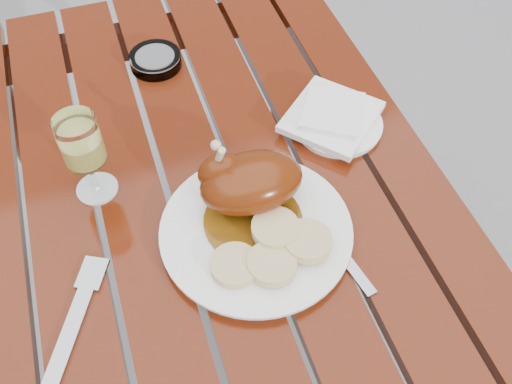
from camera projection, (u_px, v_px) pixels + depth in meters
ground at (225, 362)px, 1.54m from camera, size 60.00×60.00×0.00m
table at (217, 299)px, 1.24m from camera, size 0.80×1.20×0.75m
dinner_plate at (256, 232)px, 0.89m from camera, size 0.34×0.34×0.02m
roast_duck at (247, 183)px, 0.88m from camera, size 0.17×0.17×0.12m
bread_dumplings at (273, 249)px, 0.84m from camera, size 0.19×0.12×0.03m
wine_glass at (86, 158)px, 0.89m from camera, size 0.09×0.09×0.16m
side_plate at (338, 124)px, 1.04m from camera, size 0.19×0.19×0.01m
napkin at (331, 117)px, 1.03m from camera, size 0.21×0.21×0.01m
ashtray at (155, 60)px, 1.13m from camera, size 0.10×0.10×0.03m
fork at (72, 327)px, 0.80m from camera, size 0.11×0.18×0.01m
knife at (338, 249)px, 0.88m from camera, size 0.05×0.18×0.01m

